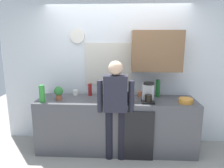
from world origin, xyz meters
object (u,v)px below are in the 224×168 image
Objects in this scene: cup_yellow_cup at (107,101)px; bottle_green_wine at (158,88)px; coffee_maker at (148,93)px; dish_soap at (105,96)px; bottle_clear_soda at (42,94)px; bottle_dark_sauce at (129,97)px; person_at_sink at (116,103)px; bottle_olive_oil at (116,91)px; bottle_amber_beer at (110,95)px; mixing_bowl at (186,101)px; bottle_red_vinegar at (90,90)px; cup_white_mug at (75,93)px; potted_plant at (59,92)px; cup_terracotta_mug at (140,94)px.

bottle_green_wine is at bearing 27.42° from cup_yellow_cup.
dish_soap is (-0.69, 0.04, -0.07)m from coffee_maker.
coffee_maker is at bearing 3.07° from bottle_clear_soda.
bottle_dark_sauce is 0.11× the size of person_at_sink.
bottle_olive_oil is at bearing 159.78° from coffee_maker.
cup_yellow_cup is (-0.03, -0.10, -0.07)m from bottle_amber_beer.
mixing_bowl is at bearing -10.68° from bottle_olive_oil.
bottle_clear_soda is at bearing -167.28° from bottle_green_wine.
bottle_red_vinegar is 0.42m from dish_soap.
bottle_red_vinegar is 2.32× the size of cup_white_mug.
cup_white_mug is at bearing 56.46° from potted_plant.
coffee_maker is at bearing -121.40° from bottle_green_wine.
bottle_green_wine is at bearing 2.85° from cup_terracotta_mug.
cup_white_mug reaches higher than cup_yellow_cup.
bottle_dark_sauce is 0.40m from dish_soap.
person_at_sink is (-0.41, -0.51, -0.01)m from cup_terracotta_mug.
bottle_olive_oil is at bearing -168.27° from bottle_green_wine.
cup_yellow_cup is at bearing -170.74° from bottle_dark_sauce.
potted_plant is (-0.48, -0.30, 0.02)m from bottle_red_vinegar.
person_at_sink is (-1.11, -0.16, -0.01)m from mixing_bowl.
coffee_maker is 0.61m from mixing_bowl.
bottle_clear_soda is 1.65m from cup_terracotta_mug.
dish_soap reaches higher than cup_yellow_cup.
bottle_red_vinegar reaches higher than cup_terracotta_mug.
potted_plant is at bearing 178.46° from mixing_bowl.
bottle_dark_sauce is at bearing 43.42° from person_at_sink.
bottle_clear_soda is 1.22× the size of potted_plant.
bottle_red_vinegar is at bearing -2.30° from cup_white_mug.
mixing_bowl is at bearing -12.60° from bottle_red_vinegar.
coffee_maker is at bearing -1.39° from potted_plant.
bottle_dark_sauce is 1.17m from potted_plant.
bottle_olive_oil is at bearing 62.16° from bottle_amber_beer.
bottle_dark_sauce is 0.82× the size of mixing_bowl.
dish_soap is (-0.90, -0.30, -0.07)m from bottle_green_wine.
bottle_dark_sauce is at bearing -4.15° from potted_plant.
potted_plant reaches higher than bottle_red_vinegar.
coffee_maker is 1.05m from bottle_red_vinegar.
bottle_clear_soda is 0.83m from bottle_red_vinegar.
mixing_bowl is at bearing -0.61° from bottle_amber_beer.
mixing_bowl is 1.22× the size of dish_soap.
bottle_red_vinegar reaches higher than cup_white_mug.
potted_plant reaches higher than bottle_dark_sauce.
bottle_green_wine reaches higher than cup_terracotta_mug.
bottle_dark_sauce is at bearing -178.14° from mixing_bowl.
dish_soap is at bearing 7.55° from bottle_clear_soda.
person_at_sink reaches higher than bottle_clear_soda.
bottle_dark_sauce is at bearing -29.13° from bottle_red_vinegar.
bottle_red_vinegar reaches higher than mixing_bowl.
dish_soap is (-0.59, -0.28, 0.03)m from cup_terracotta_mug.
coffee_maker is 0.55m from bottle_olive_oil.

